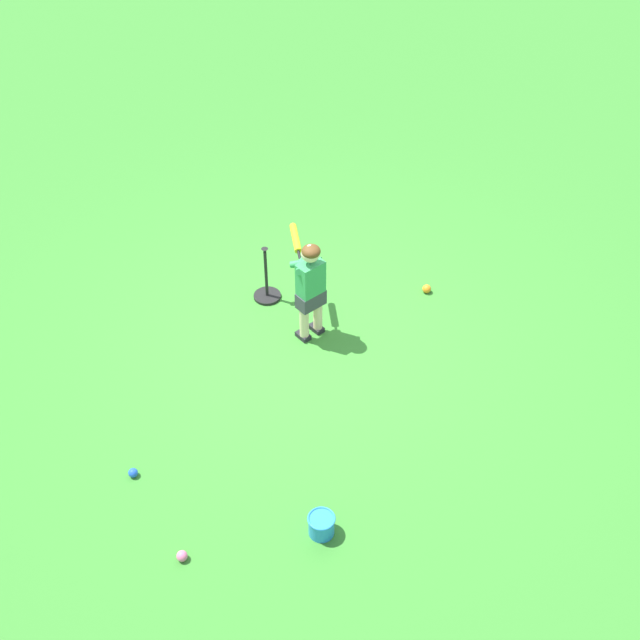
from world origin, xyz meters
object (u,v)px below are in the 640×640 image
Objects in this scene: child_batter at (309,281)px; toy_bucket at (321,525)px; batting_tee at (267,289)px; play_ball_midfield at (427,289)px; play_ball_behind_batter at (182,556)px; play_ball_far_left at (133,473)px.

child_batter is 2.34m from toy_bucket.
batting_tee is at bearing -67.49° from child_batter.
child_batter reaches higher than play_ball_midfield.
play_ball_midfield is at bearing -141.00° from play_ball_behind_batter.
play_ball_behind_batter is 0.39× the size of toy_bucket.
child_batter is at bearing -127.14° from play_ball_behind_batter.
play_ball_behind_batter is 0.94× the size of play_ball_midfield.
play_ball_midfield is 0.15× the size of batting_tee.
toy_bucket is at bearing 143.98° from play_ball_far_left.
batting_tee is at bearing -130.17° from play_ball_far_left.
toy_bucket is (0.28, 2.86, -0.01)m from batting_tee.
batting_tee reaches higher than toy_bucket.
batting_tee is (1.60, -0.40, 0.06)m from play_ball_midfield.
play_ball_far_left is 0.13× the size of batting_tee.
play_ball_far_left is 0.37× the size of toy_bucket.
batting_tee is (-1.60, -1.90, 0.06)m from play_ball_far_left.
play_ball_behind_batter is at bearing 52.86° from child_batter.
batting_tee is 2.87m from toy_bucket.
batting_tee is (-1.35, -2.78, 0.06)m from play_ball_behind_batter.
child_batter is 2.33m from play_ball_far_left.
toy_bucket is (-1.07, 0.07, 0.06)m from play_ball_behind_batter.
play_ball_behind_batter is (1.62, 2.14, -0.61)m from child_batter.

